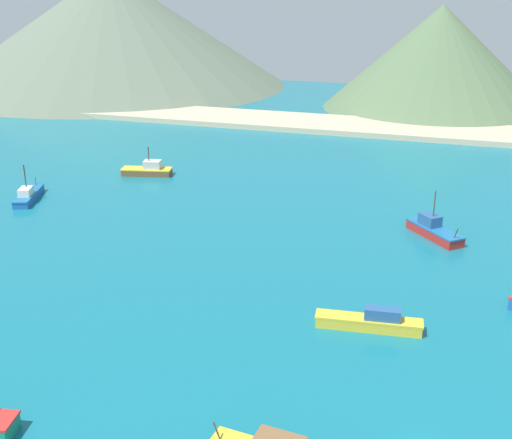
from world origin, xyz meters
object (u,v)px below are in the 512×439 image
fishing_boat_4 (371,321)px  fishing_boat_8 (148,170)px  fishing_boat_7 (434,230)px  fishing_boat_6 (28,195)px

fishing_boat_4 → fishing_boat_8: 60.54m
fishing_boat_4 → fishing_boat_7: (4.37, 26.65, 0.13)m
fishing_boat_4 → fishing_boat_8: (-44.53, 41.02, 0.06)m
fishing_boat_6 → fishing_boat_8: fishing_boat_6 is taller
fishing_boat_6 → fishing_boat_8: (11.54, 17.82, 0.11)m
fishing_boat_8 → fishing_boat_7: bearing=-16.4°
fishing_boat_4 → fishing_boat_6: (-56.06, 23.21, -0.06)m
fishing_boat_7 → fishing_boat_8: bearing=163.6°
fishing_boat_4 → fishing_boat_6: fishing_boat_6 is taller
fishing_boat_8 → fishing_boat_6: bearing=-122.9°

